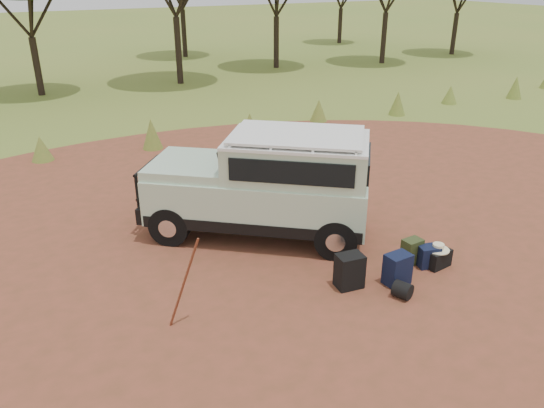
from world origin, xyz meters
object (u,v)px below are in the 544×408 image
walking_staff (184,283)px  duffel_navy (428,256)px  backpack_olive (412,251)px  backpack_black (349,271)px  backpack_navy (397,269)px  safari_vehicle (266,187)px  hard_case (437,258)px

walking_staff → duffel_navy: (4.36, -0.42, -0.52)m
walking_staff → backpack_olive: walking_staff is taller
backpack_black → backpack_navy: bearing=-14.3°
backpack_black → duffel_navy: size_ratio=1.49×
walking_staff → backpack_navy: bearing=-78.9°
safari_vehicle → walking_staff: size_ratio=2.93×
backpack_navy → backpack_olive: backpack_navy is taller
safari_vehicle → backpack_black: 2.50m
backpack_navy → hard_case: backpack_navy is taller
walking_staff → backpack_olive: 4.21m
hard_case → safari_vehicle: bearing=121.9°
safari_vehicle → backpack_olive: 2.97m
backpack_olive → hard_case: 0.45m
walking_staff → duffel_navy: 4.41m
safari_vehicle → backpack_olive: size_ratio=9.35×
safari_vehicle → backpack_olive: bearing=-13.6°
backpack_olive → safari_vehicle: bearing=124.3°
hard_case → backpack_olive: bearing=130.6°
safari_vehicle → duffel_navy: 3.27m
backpack_olive → hard_case: size_ratio=1.03×
safari_vehicle → backpack_navy: size_ratio=8.02×
duffel_navy → hard_case: (0.15, -0.07, -0.04)m
backpack_navy → hard_case: (1.01, 0.11, -0.11)m
safari_vehicle → backpack_navy: 2.97m
safari_vehicle → hard_case: 3.41m
backpack_olive → duffel_navy: size_ratio=1.18×
backpack_navy → backpack_olive: 0.79m
duffel_navy → safari_vehicle: bearing=142.5°
safari_vehicle → backpack_navy: (1.09, -2.67, -0.74)m
backpack_navy → backpack_olive: bearing=27.2°
walking_staff → hard_case: walking_staff is taller
backpack_olive → hard_case: backpack_olive is taller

